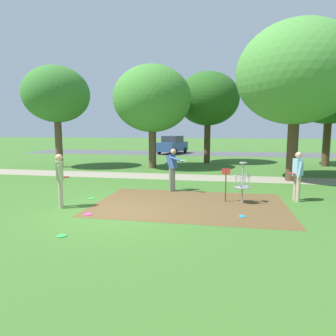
{
  "coord_description": "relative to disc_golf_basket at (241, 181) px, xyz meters",
  "views": [
    {
      "loc": [
        3.11,
        -8.2,
        2.46
      ],
      "look_at": [
        1.02,
        2.75,
        1.0
      ],
      "focal_mm": 31.28,
      "sensor_mm": 36.0,
      "label": 1
    }
  ],
  "objects": [
    {
      "name": "ground_plane",
      "position": [
        -3.69,
        -1.76,
        -0.75
      ],
      "size": [
        160.0,
        160.0,
        0.0
      ],
      "primitive_type": "plane",
      "color": "#3D6B28"
    },
    {
      "name": "dirt_tee_pad",
      "position": [
        -1.66,
        -0.51,
        -0.75
      ],
      "size": [
        6.25,
        4.16,
        0.01
      ],
      "primitive_type": "cube",
      "color": "brown",
      "rests_on": "ground"
    },
    {
      "name": "disc_golf_basket",
      "position": [
        0.0,
        0.0,
        0.0
      ],
      "size": [
        0.98,
        0.58,
        1.39
      ],
      "color": "#9E9EA3",
      "rests_on": "ground"
    },
    {
      "name": "player_foreground_watching",
      "position": [
        -2.59,
        1.49,
        0.23
      ],
      "size": [
        0.96,
        0.79,
        1.71
      ],
      "color": "slate",
      "rests_on": "ground"
    },
    {
      "name": "player_throwing",
      "position": [
        1.93,
        0.65,
        0.21
      ],
      "size": [
        0.43,
        0.49,
        1.71
      ],
      "color": "tan",
      "rests_on": "ground"
    },
    {
      "name": "player_waiting_left",
      "position": [
        -5.63,
        -1.67,
        0.21
      ],
      "size": [
        0.45,
        0.49,
        1.71
      ],
      "color": "tan",
      "rests_on": "ground"
    },
    {
      "name": "frisbee_near_basket",
      "position": [
        -0.02,
        -1.63,
        -0.74
      ],
      "size": [
        0.21,
        0.21,
        0.02
      ],
      "primitive_type": "cylinder",
      "color": "#1E93DB",
      "rests_on": "ground"
    },
    {
      "name": "frisbee_by_tee",
      "position": [
        -4.43,
        -2.26,
        -0.74
      ],
      "size": [
        0.24,
        0.24,
        0.02
      ],
      "primitive_type": "cylinder",
      "color": "#E53D99",
      "rests_on": "ground"
    },
    {
      "name": "frisbee_mid_grass",
      "position": [
        -4.24,
        -4.0,
        -0.74
      ],
      "size": [
        0.23,
        0.23,
        0.02
      ],
      "primitive_type": "cylinder",
      "color": "green",
      "rests_on": "ground"
    },
    {
      "name": "frisbee_far_right",
      "position": [
        -5.22,
        -0.39,
        -0.74
      ],
      "size": [
        0.24,
        0.24,
        0.02
      ],
      "primitive_type": "cylinder",
      "color": "green",
      "rests_on": "ground"
    },
    {
      "name": "tree_near_left",
      "position": [
        2.66,
        5.0,
        4.3
      ],
      "size": [
        5.56,
        5.56,
        7.43
      ],
      "color": "#4C3823",
      "rests_on": "ground"
    },
    {
      "name": "tree_near_right",
      "position": [
        -1.82,
        12.06,
        3.94
      ],
      "size": [
        4.56,
        4.56,
        6.65
      ],
      "color": "#4C3823",
      "rests_on": "ground"
    },
    {
      "name": "tree_mid_left",
      "position": [
        -11.24,
        7.58,
        3.94
      ],
      "size": [
        4.21,
        4.21,
        6.52
      ],
      "color": "brown",
      "rests_on": "ground"
    },
    {
      "name": "tree_mid_center",
      "position": [
        -5.1,
        8.36,
        3.63
      ],
      "size": [
        4.91,
        4.91,
        6.49
      ],
      "color": "brown",
      "rests_on": "ground"
    },
    {
      "name": "tree_mid_right",
      "position": [
        6.21,
        11.46,
        4.26
      ],
      "size": [
        5.16,
        5.16,
        7.23
      ],
      "color": "#4C3823",
      "rests_on": "ground"
    },
    {
      "name": "parking_lot_strip",
      "position": [
        -3.69,
        20.75,
        -0.75
      ],
      "size": [
        36.0,
        6.0,
        0.01
      ],
      "primitive_type": "cube",
      "color": "#4C4C51",
      "rests_on": "ground"
    },
    {
      "name": "parked_car_leftmost",
      "position": [
        -5.82,
        19.99,
        0.17
      ],
      "size": [
        2.75,
        4.51,
        1.84
      ],
      "color": "#2D4784",
      "rests_on": "ground"
    },
    {
      "name": "gravel_path",
      "position": [
        -3.69,
        5.07,
        -0.75
      ],
      "size": [
        40.0,
        1.99,
        0.0
      ],
      "primitive_type": "cube",
      "color": "gray",
      "rests_on": "ground"
    }
  ]
}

